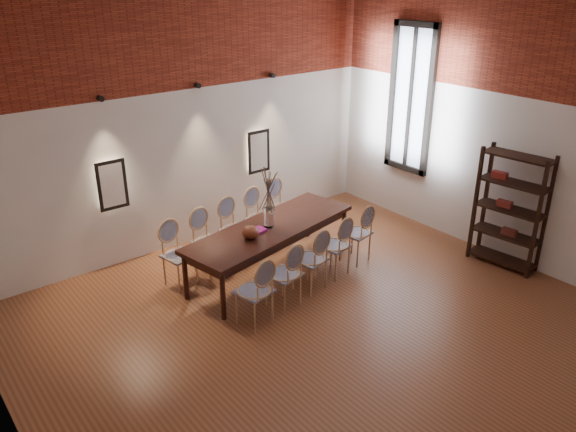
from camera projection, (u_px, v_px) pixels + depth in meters
floor at (337, 338)px, 6.90m from camera, size 7.00×7.00×0.02m
wall_back at (184, 122)px, 8.63m from camera, size 7.00×0.10×4.00m
wall_right at (522, 132)px, 8.10m from camera, size 0.10×7.00×4.00m
brick_band_back at (180, 37)px, 8.07m from camera, size 7.00×0.02×1.50m
brick_band_right at (535, 42)px, 7.56m from camera, size 0.02×7.00×1.50m
niche_left at (111, 185)px, 8.10m from camera, size 0.36×0.06×0.66m
niche_right at (258, 151)px, 9.58m from camera, size 0.36×0.06×0.66m
spot_fixture_left at (100, 98)px, 7.57m from camera, size 0.08×0.10×0.08m
spot_fixture_mid at (198, 85)px, 8.43m from camera, size 0.08×0.10×0.08m
spot_fixture_right at (272, 75)px, 9.22m from camera, size 0.08×0.10×0.08m
window_glass at (411, 99)px, 9.43m from camera, size 0.02×0.78×2.38m
window_frame at (410, 99)px, 9.41m from camera, size 0.08×0.90×2.50m
window_mullion at (410, 99)px, 9.41m from camera, size 0.06×0.06×2.40m
dining_table at (271, 249)px, 8.25m from camera, size 2.91×1.40×0.75m
chair_near_a at (254, 291)px, 7.00m from camera, size 0.51×0.51×0.94m
chair_near_b at (283, 274)px, 7.39m from camera, size 0.51×0.51×0.94m
chair_near_c at (310, 259)px, 7.77m from camera, size 0.51×0.51×0.94m
chair_near_d at (334, 245)px, 8.16m from camera, size 0.51×0.51×0.94m
chair_near_e at (356, 233)px, 8.55m from camera, size 0.51×0.51×0.94m
chair_far_a at (179, 255)px, 7.87m from camera, size 0.51×0.51×0.94m
chair_far_b at (209, 242)px, 8.26m from camera, size 0.51×0.51×0.94m
chair_far_c at (236, 230)px, 8.64m from camera, size 0.51×0.51×0.94m
chair_far_d at (261, 219)px, 9.03m from camera, size 0.51×0.51×0.94m
chair_far_e at (284, 208)px, 9.42m from camera, size 0.51×0.51×0.94m
vase at (269, 218)px, 8.01m from camera, size 0.14×0.14×0.30m
dried_branches at (268, 188)px, 7.82m from camera, size 0.50×0.50×0.70m
bowl at (250, 232)px, 7.70m from camera, size 0.24×0.24×0.18m
book at (257, 231)px, 7.92m from camera, size 0.29×0.23×0.03m
shelving_rack at (510, 210)px, 8.28m from camera, size 0.49×1.04×1.80m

